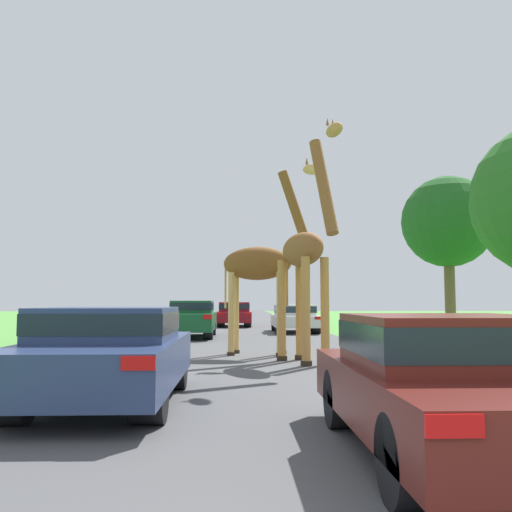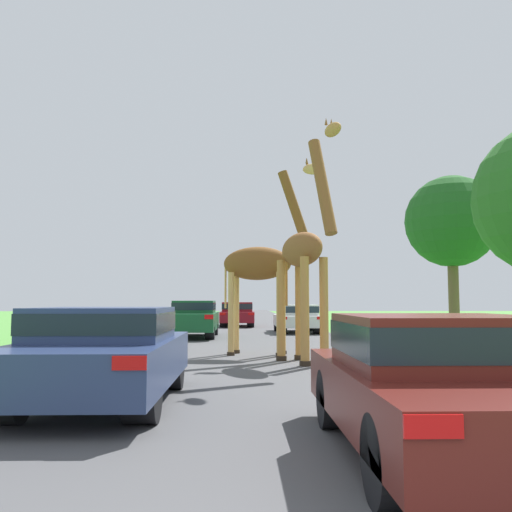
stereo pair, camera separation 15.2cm
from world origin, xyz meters
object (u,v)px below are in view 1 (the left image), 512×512
giraffe_near_road (262,264)px  car_verge_right (295,317)px  car_queue_right (193,317)px  car_queue_left (108,352)px  giraffe_companion (305,258)px  tree_centre_back (448,222)px  car_lead_maroon (448,380)px  car_far_ahead (234,313)px

giraffe_near_road → car_verge_right: giraffe_near_road is taller
car_queue_right → car_queue_left: size_ratio=1.10×
giraffe_companion → car_queue_right: bearing=-92.1°
giraffe_companion → giraffe_near_road: bearing=-87.6°
car_queue_right → car_queue_left: bearing=-90.2°
tree_centre_back → car_verge_right: bearing=-150.2°
giraffe_near_road → giraffe_companion: 2.23m
giraffe_companion → car_queue_left: 6.19m
car_verge_right → car_queue_right: bearing=-143.3°
car_queue_left → giraffe_near_road: bearing=70.1°
car_queue_right → tree_centre_back: tree_centre_back is taller
car_verge_right → tree_centre_back: tree_centre_back is taller
car_queue_left → tree_centre_back: bearing=58.5°
car_lead_maroon → tree_centre_back: (10.32, 25.71, 5.32)m
car_queue_right → car_far_ahead: car_queue_right is taller
giraffe_near_road → car_far_ahead: size_ratio=1.24×
giraffe_near_road → car_queue_right: giraffe_near_road is taller
car_queue_right → car_queue_left: 14.20m
car_verge_right → giraffe_near_road: bearing=-100.7°
car_queue_left → giraffe_companion: bearing=54.9°
car_queue_left → car_far_ahead: 23.65m
giraffe_companion → car_far_ahead: (-1.74, 18.72, -1.70)m
giraffe_companion → car_far_ahead: size_ratio=1.27×
car_queue_left → car_far_ahead: size_ratio=0.99×
car_verge_right → tree_centre_back: size_ratio=0.48×
car_verge_right → car_queue_left: bearing=-104.5°
car_far_ahead → giraffe_near_road: bearing=-87.2°
giraffe_companion → car_queue_left: (-3.42, -4.86, -1.72)m
giraffe_near_road → car_far_ahead: (-0.82, 16.69, -1.71)m
car_far_ahead → car_verge_right: bearing=-64.9°
giraffe_near_road → giraffe_companion: bearing=36.6°
car_queue_left → car_verge_right: (4.52, 17.54, -0.03)m
car_lead_maroon → tree_centre_back: 28.21m
giraffe_companion → car_lead_maroon: bearing=70.6°
car_lead_maroon → car_verge_right: car_lead_maroon is taller
tree_centre_back → car_far_ahead: bearing=177.3°
car_queue_right → giraffe_companion: bearing=-70.1°
car_queue_left → car_queue_right: bearing=89.8°
car_verge_right → tree_centre_back: 12.23m
car_lead_maroon → car_verge_right: (0.75, 20.25, -0.00)m
car_queue_left → tree_centre_back: tree_centre_back is taller
car_lead_maroon → car_queue_right: bearing=102.4°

